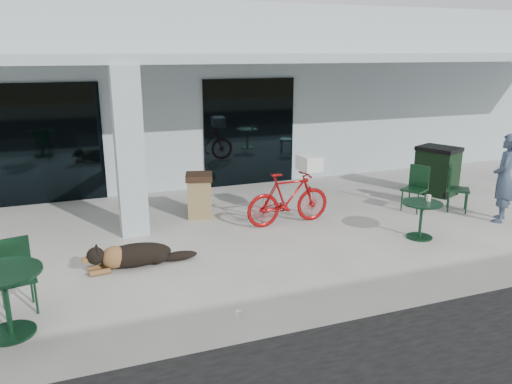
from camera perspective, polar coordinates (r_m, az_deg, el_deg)
name	(u,v)px	position (r m, az deg, el deg)	size (l,w,h in m)	color
ground	(249,268)	(8.08, -0.80, -8.69)	(80.00, 80.00, 0.00)	#B8B4AD
building	(154,89)	(15.66, -11.60, 11.47)	(22.00, 7.00, 4.50)	#A2B2B7
storefront_glass_left	(37,145)	(12.10, -23.74, 4.95)	(2.80, 0.06, 2.70)	black
storefront_glass_right	(249,132)	(12.81, -0.76, 6.82)	(2.40, 0.06, 2.70)	black
column	(129,153)	(9.45, -14.26, 4.40)	(0.50, 0.50, 3.12)	#A2B2B7
overhang	(190,58)	(10.82, -7.54, 14.93)	(22.00, 2.80, 0.18)	#A2B2B7
bicycle	(288,198)	(9.91, 3.72, -0.73)	(0.50, 1.78, 1.07)	#9F0C0E
laundry_basket	(309,163)	(9.95, 6.11, 3.31)	(0.49, 0.37, 0.29)	white
dog	(135,254)	(8.28, -13.61, -6.86)	(1.33, 0.44, 0.44)	black
cup_near_dog	(238,314)	(6.69, -2.06, -13.80)	(0.08, 0.08, 0.10)	white
cafe_table_near	(7,303)	(6.86, -26.57, -11.30)	(0.90, 0.90, 0.84)	#133720
cafe_chair_near	(17,278)	(7.33, -25.66, -8.84)	(0.44, 0.48, 0.98)	#133720
cafe_table_far	(421,220)	(9.71, 18.31, -3.08)	(0.73, 0.73, 0.69)	#133720
cafe_chair_far_a	(458,189)	(11.59, 22.12, 0.34)	(0.45, 0.49, 0.99)	#133720
cafe_chair_far_b	(414,189)	(11.26, 17.64, 0.33)	(0.44, 0.49, 0.98)	#133720
person	(504,178)	(11.17, 26.52, 1.44)	(0.66, 0.43, 1.80)	#38485E
cup_on_table	(429,198)	(9.73, 19.13, -0.64)	(0.08, 0.08, 0.11)	white
trash_receptacle	(200,195)	(10.42, -6.47, -0.39)	(0.54, 0.54, 0.92)	olive
wheeled_bin	(437,171)	(12.79, 19.99, 2.32)	(0.71, 0.91, 1.16)	black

